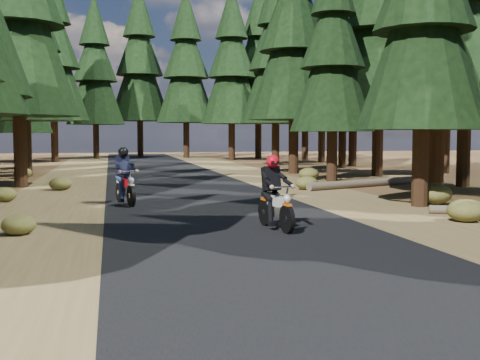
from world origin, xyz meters
TOP-DOWN VIEW (x-y plane):
  - ground at (0.00, 0.00)m, footprint 120.00×120.00m
  - road at (0.00, 5.00)m, footprint 6.00×100.00m
  - shoulder_l at (-4.60, 5.00)m, footprint 3.20×100.00m
  - shoulder_r at (4.60, 5.00)m, footprint 3.20×100.00m
  - pine_forest at (-0.02, 21.05)m, footprint 34.59×55.08m
  - log_near at (7.18, 10.92)m, footprint 5.68×2.79m
  - understory_shrubs at (1.57, 5.40)m, footprint 14.69×27.65m
  - rider_lead at (0.74, 1.19)m, footprint 0.81×1.91m
  - rider_follow at (-2.40, 6.71)m, footprint 1.03×2.02m

SIDE VIEW (x-z plane):
  - ground at x=0.00m, z-range 0.00..0.00m
  - shoulder_l at x=-4.60m, z-range 0.00..0.01m
  - shoulder_r at x=4.60m, z-range 0.00..0.01m
  - road at x=0.00m, z-range 0.00..0.01m
  - log_near at x=7.18m, z-range 0.00..0.32m
  - understory_shrubs at x=1.57m, z-range -0.05..0.60m
  - rider_lead at x=0.74m, z-range -0.27..1.38m
  - rider_follow at x=-2.40m, z-range -0.28..1.44m
  - pine_forest at x=-0.02m, z-range -0.27..16.05m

